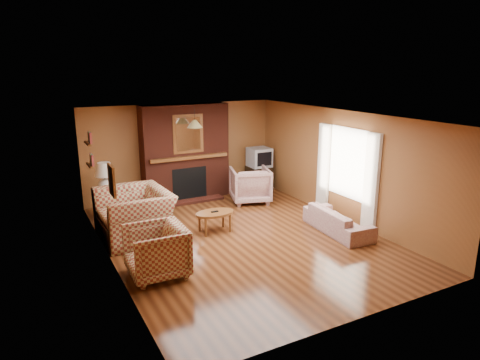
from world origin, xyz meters
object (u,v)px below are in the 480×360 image
floral_armchair (250,185)px  coffee_table (215,215)px  fireplace (185,153)px  plaid_loveseat (134,215)px  crt_tv (259,157)px  tv_stand (259,178)px  plaid_armchair (156,251)px  table_lamp (105,176)px  side_table (107,205)px  floral_sofa (338,220)px

floral_armchair → coffee_table: 2.18m
fireplace → plaid_loveseat: 2.82m
plaid_loveseat → crt_tv: (3.90, 1.82, 0.43)m
tv_stand → crt_tv: (0.00, -0.01, 0.58)m
plaid_armchair → plaid_loveseat: bearing=177.8°
plaid_loveseat → crt_tv: crt_tv is taller
floral_armchair → table_lamp: 3.47m
plaid_armchair → side_table: (-0.15, 3.22, -0.14)m
side_table → coffee_table: bearing=-47.4°
floral_armchair → side_table: floral_armchair is taller
table_lamp → plaid_armchair: bearing=-87.3°
side_table → crt_tv: (4.15, 0.34, 0.63)m
fireplace → floral_armchair: bearing=-38.1°
floral_sofa → plaid_armchair: bearing=96.2°
plaid_armchair → table_lamp: 3.27m
floral_armchair → coffee_table: (-1.63, -1.44, -0.07)m
floral_armchair → coffee_table: size_ratio=1.18×
fireplace → side_table: size_ratio=4.35×
fireplace → table_lamp: bearing=-165.7°
fireplace → plaid_loveseat: fireplace is taller
floral_armchair → table_lamp: (-3.40, 0.49, 0.51)m
tv_stand → crt_tv: bearing=-89.2°
fireplace → table_lamp: size_ratio=3.39×
table_lamp → floral_armchair: bearing=-8.1°
plaid_armchair → table_lamp: bearing=-176.3°
floral_armchair → coffee_table: bearing=58.8°
plaid_loveseat → floral_armchair: (3.15, 0.99, -0.05)m
side_table → plaid_loveseat: bearing=-80.4°
plaid_armchair → side_table: plaid_armchair is taller
floral_sofa → tv_stand: (0.15, 3.46, 0.08)m
table_lamp → crt_tv: table_lamp is taller
floral_sofa → table_lamp: bearing=56.7°
plaid_loveseat → table_lamp: (-0.25, 1.48, 0.47)m
fireplace → crt_tv: fireplace is taller
plaid_armchair → floral_sofa: (3.85, 0.11, -0.18)m
crt_tv → coffee_table: bearing=-136.3°
fireplace → plaid_loveseat: size_ratio=1.63×
plaid_armchair → fireplace: bearing=153.6°
coffee_table → plaid_armchair: bearing=-141.5°
plaid_loveseat → side_table: (-0.25, 1.48, -0.20)m
plaid_loveseat → side_table: size_ratio=2.67×
plaid_armchair → tv_stand: size_ratio=1.42×
plaid_armchair → crt_tv: 5.38m
fireplace → plaid_armchair: fireplace is taller
coffee_table → plaid_loveseat: bearing=163.4°
floral_armchair → crt_tv: bearing=-114.8°
coffee_table → tv_stand: 3.29m
plaid_armchair → floral_sofa: size_ratio=0.56×
plaid_armchair → tv_stand: plaid_armchair is taller
crt_tv → plaid_armchair: bearing=-138.3°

